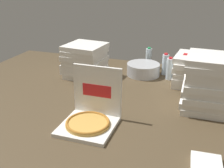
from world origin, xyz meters
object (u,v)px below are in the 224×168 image
(pizza_stack_center_far, at_px, (195,71))
(water_bottle_0, at_px, (149,58))
(pizza_stack_right_near, at_px, (209,83))
(pizza_stack_left_far, at_px, (85,61))
(ice_bucket, at_px, (143,69))
(open_pizza_box, at_px, (91,114))
(water_bottle_1, at_px, (165,64))
(water_bottle_2, at_px, (170,69))
(napkin_pile, at_px, (206,164))

(pizza_stack_center_far, bearing_deg, water_bottle_0, 143.63)
(pizza_stack_right_near, bearing_deg, pizza_stack_left_far, 163.21)
(pizza_stack_center_far, distance_m, ice_bucket, 0.54)
(open_pizza_box, bearing_deg, pizza_stack_center_far, 56.84)
(water_bottle_1, height_order, water_bottle_2, same)
(open_pizza_box, bearing_deg, ice_bucket, 83.37)
(water_bottle_0, bearing_deg, water_bottle_1, -39.87)
(pizza_stack_right_near, xyz_separation_m, pizza_stack_left_far, (-1.20, 0.36, -0.05))
(pizza_stack_center_far, relative_size, water_bottle_1, 1.74)
(pizza_stack_right_near, distance_m, napkin_pile, 0.75)
(pizza_stack_center_far, distance_m, water_bottle_2, 0.26)
(pizza_stack_center_far, relative_size, pizza_stack_right_near, 0.92)
(water_bottle_2, relative_size, napkin_pile, 1.38)
(pizza_stack_center_far, height_order, ice_bucket, pizza_stack_center_far)
(pizza_stack_left_far, relative_size, ice_bucket, 1.23)
(water_bottle_1, bearing_deg, open_pizza_box, -106.00)
(ice_bucket, bearing_deg, napkin_pile, -63.41)
(open_pizza_box, relative_size, napkin_pile, 2.35)
(pizza_stack_center_far, height_order, pizza_stack_left_far, pizza_stack_left_far)
(open_pizza_box, distance_m, ice_bucket, 1.11)
(water_bottle_0, xyz_separation_m, napkin_pile, (0.66, -1.58, -0.09))
(water_bottle_1, bearing_deg, water_bottle_0, 140.13)
(pizza_stack_center_far, height_order, water_bottle_0, pizza_stack_center_far)
(pizza_stack_left_far, height_order, water_bottle_0, pizza_stack_left_far)
(water_bottle_2, height_order, napkin_pile, water_bottle_2)
(open_pizza_box, xyz_separation_m, ice_bucket, (0.13, 1.10, -0.02))
(pizza_stack_right_near, bearing_deg, water_bottle_2, 123.02)
(pizza_stack_center_far, bearing_deg, water_bottle_1, 146.29)
(water_bottle_0, relative_size, water_bottle_1, 1.00)
(pizza_stack_left_far, xyz_separation_m, water_bottle_1, (0.77, 0.32, -0.06))
(pizza_stack_right_near, height_order, napkin_pile, pizza_stack_right_near)
(pizza_stack_right_near, bearing_deg, pizza_stack_center_far, 104.14)
(open_pizza_box, relative_size, pizza_stack_right_near, 0.90)
(pizza_stack_right_near, distance_m, water_bottle_0, 1.08)
(pizza_stack_left_far, bearing_deg, pizza_stack_right_near, -16.79)
(water_bottle_0, relative_size, water_bottle_2, 1.00)
(pizza_stack_right_near, bearing_deg, open_pizza_box, -146.53)
(napkin_pile, bearing_deg, pizza_stack_right_near, 91.46)
(water_bottle_0, distance_m, napkin_pile, 1.72)
(open_pizza_box, height_order, water_bottle_0, open_pizza_box)
(napkin_pile, bearing_deg, water_bottle_2, 106.62)
(pizza_stack_center_far, relative_size, napkin_pile, 2.40)
(water_bottle_0, xyz_separation_m, water_bottle_1, (0.21, -0.18, 0.00))
(open_pizza_box, distance_m, water_bottle_1, 1.24)
(pizza_stack_right_near, distance_m, pizza_stack_left_far, 1.25)
(water_bottle_1, xyz_separation_m, water_bottle_2, (0.06, -0.13, 0.00))
(ice_bucket, distance_m, water_bottle_2, 0.28)
(ice_bucket, bearing_deg, pizza_stack_center_far, -12.30)
(water_bottle_0, bearing_deg, water_bottle_2, -47.79)
(pizza_stack_center_far, relative_size, pizza_stack_left_far, 0.95)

